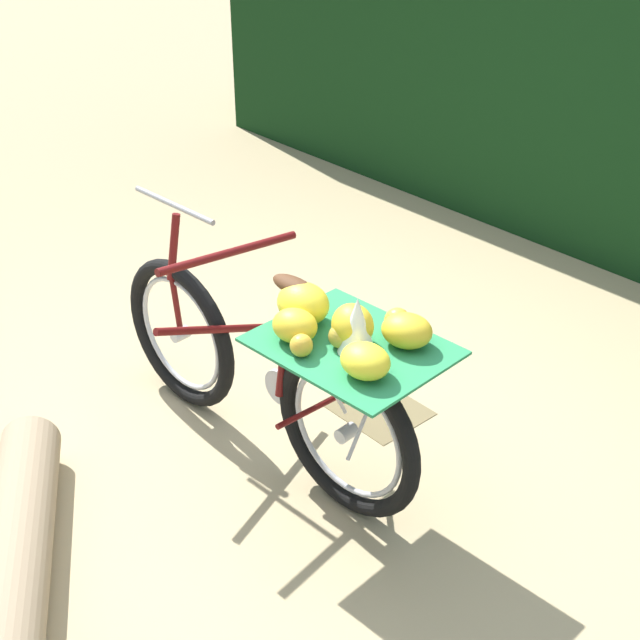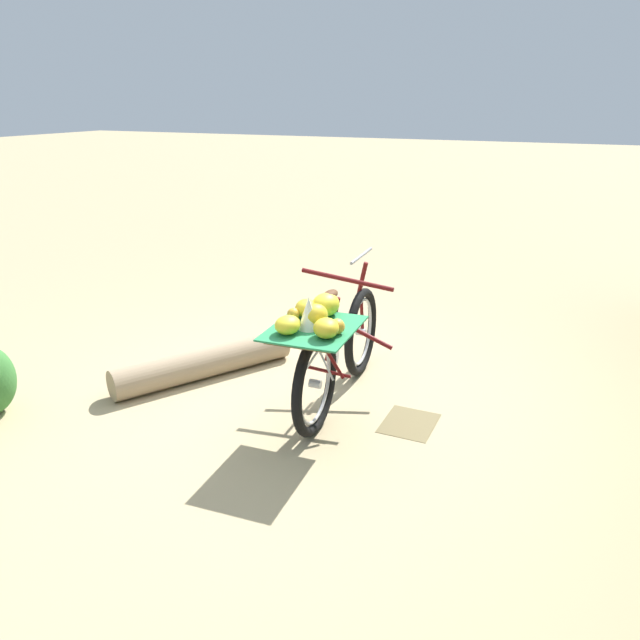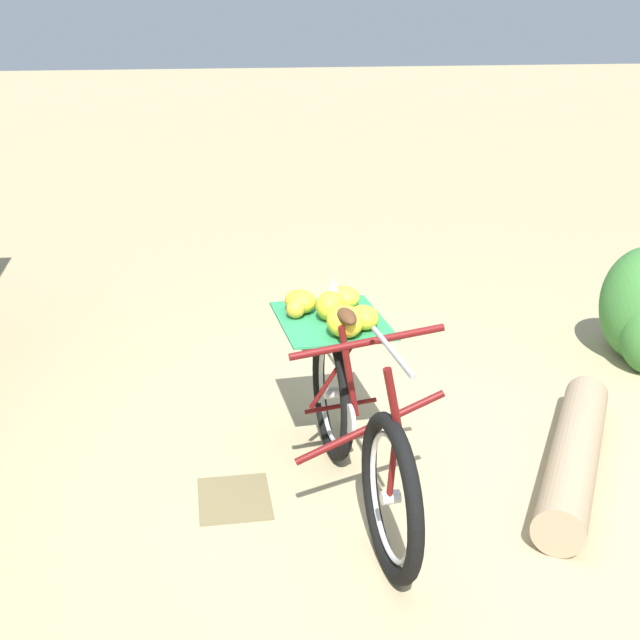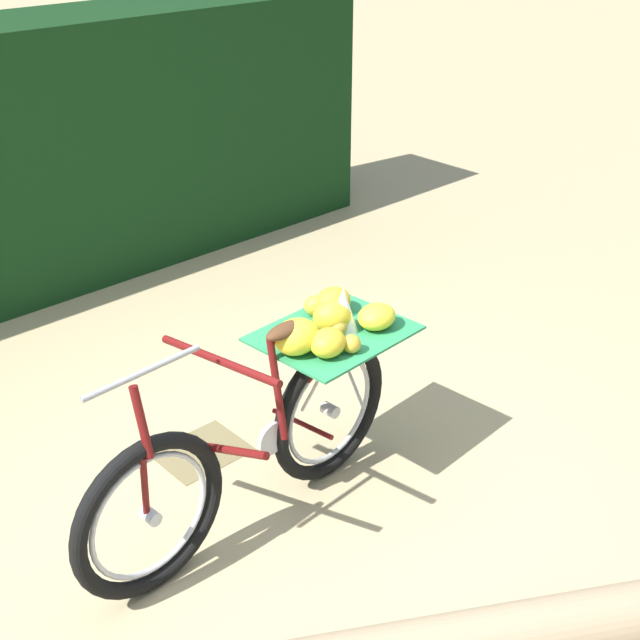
# 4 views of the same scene
# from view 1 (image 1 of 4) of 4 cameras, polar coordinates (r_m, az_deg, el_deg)

# --- Properties ---
(ground_plane) EXTENTS (60.00, 60.00, 0.00)m
(ground_plane) POSITION_cam_1_polar(r_m,az_deg,el_deg) (3.92, -3.80, -9.39)
(ground_plane) COLOR tan
(foliage_hedge) EXTENTS (6.87, 0.96, 1.80)m
(foliage_hedge) POSITION_cam_1_polar(r_m,az_deg,el_deg) (5.89, 19.37, 13.06)
(foliage_hedge) COLOR black
(foliage_hedge) RESTS_ON ground_plane
(bicycle) EXTENTS (1.79, 0.71, 1.03)m
(bicycle) POSITION_cam_1_polar(r_m,az_deg,el_deg) (3.63, -2.63, -2.85)
(bicycle) COLOR black
(bicycle) RESTS_ON ground_plane
(fallen_log) EXTENTS (1.45, 0.99, 0.25)m
(fallen_log) POSITION_cam_1_polar(r_m,az_deg,el_deg) (3.48, -18.91, -14.91)
(fallen_log) COLOR #9E8466
(fallen_log) RESTS_ON ground_plane
(leaf_litter_patch) EXTENTS (0.44, 0.36, 0.01)m
(leaf_litter_patch) POSITION_cam_1_polar(r_m,az_deg,el_deg) (4.25, 3.68, -5.63)
(leaf_litter_patch) COLOR olive
(leaf_litter_patch) RESTS_ON ground_plane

